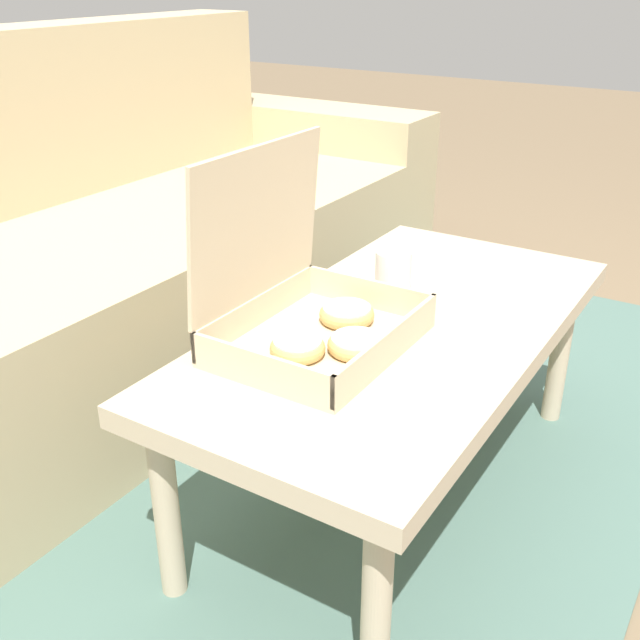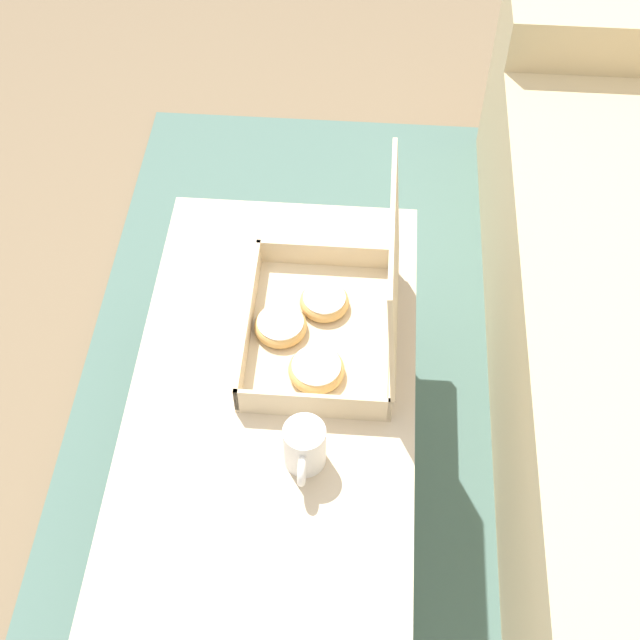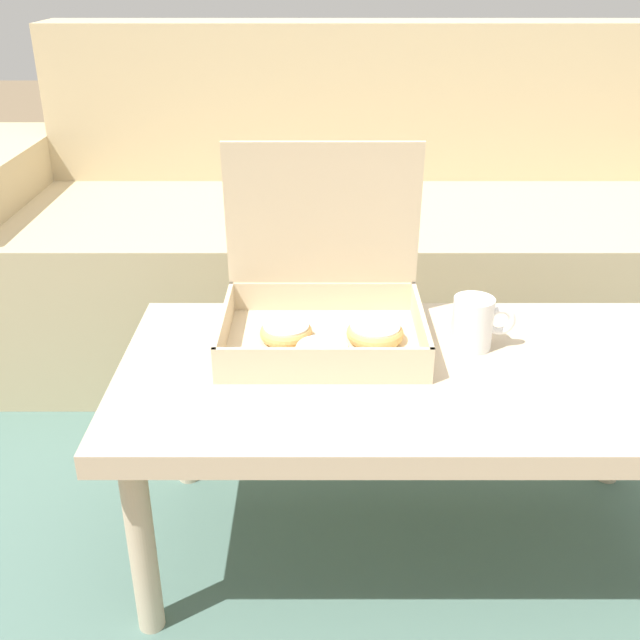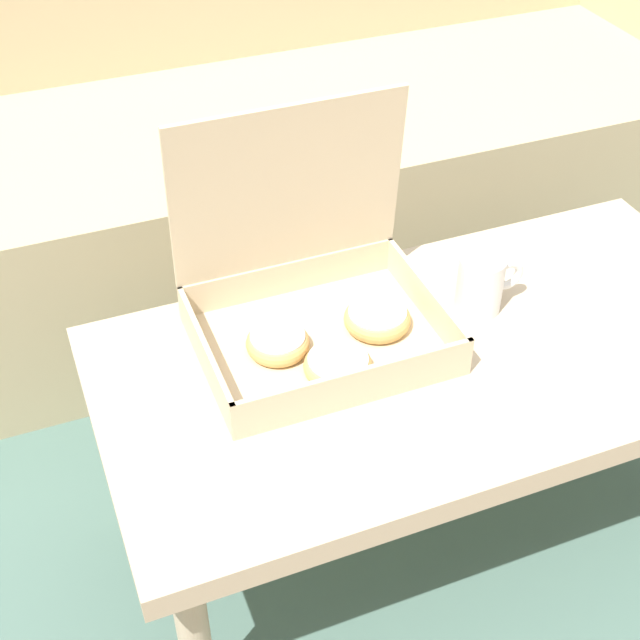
# 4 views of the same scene
# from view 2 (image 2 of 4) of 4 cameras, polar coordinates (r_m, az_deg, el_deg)

# --- Properties ---
(ground_plane) EXTENTS (12.00, 12.00, 0.00)m
(ground_plane) POSITION_cam_2_polar(r_m,az_deg,el_deg) (1.94, 0.64, -12.06)
(ground_plane) COLOR #756047
(area_rug) EXTENTS (2.52, 1.82, 0.01)m
(area_rug) POSITION_cam_2_polar(r_m,az_deg,el_deg) (1.95, 9.66, -12.42)
(area_rug) COLOR #4C6B60
(area_rug) RESTS_ON ground_plane
(coffee_table) EXTENTS (1.03, 0.52, 0.40)m
(coffee_table) POSITION_cam_2_polar(r_m,az_deg,el_deg) (1.63, -3.14, -6.38)
(coffee_table) COLOR #C6B293
(coffee_table) RESTS_ON ground_plane
(pastry_box) EXTENTS (0.36, 0.28, 0.34)m
(pastry_box) POSITION_cam_2_polar(r_m,az_deg,el_deg) (1.63, 0.76, 0.12)
(pastry_box) COLOR beige
(pastry_box) RESTS_ON coffee_table
(coffee_mug) EXTENTS (0.11, 0.07, 0.09)m
(coffee_mug) POSITION_cam_2_polar(r_m,az_deg,el_deg) (1.50, -1.00, -8.15)
(coffee_mug) COLOR white
(coffee_mug) RESTS_ON coffee_table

